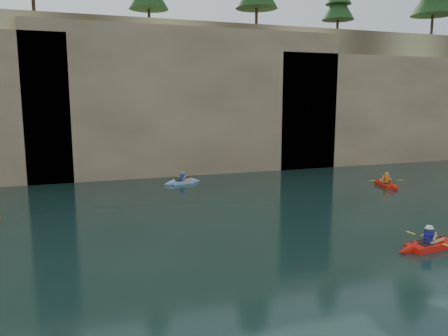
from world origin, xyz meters
name	(u,v)px	position (x,y,z in m)	size (l,w,h in m)	color
ground	(333,301)	(0.00, 0.00, 0.00)	(160.00, 160.00, 0.00)	black
cliff	(151,96)	(0.00, 30.00, 6.00)	(70.00, 16.00, 12.00)	tan
cliff_slab_center	(194,100)	(2.00, 22.60, 5.70)	(24.00, 2.40, 11.40)	tan
cliff_slab_east	(403,108)	(22.00, 22.60, 4.92)	(26.00, 2.40, 9.84)	tan
sea_cave_center	(117,157)	(-4.00, 21.95, 1.60)	(3.50, 1.00, 3.20)	black
sea_cave_east	(289,142)	(10.00, 21.95, 2.25)	(5.00, 1.00, 4.50)	black
main_kayaker	(428,245)	(6.00, 2.60, 0.16)	(3.19, 2.15, 1.16)	red
kayaker_red_far	(386,184)	(12.72, 13.22, 0.15)	(2.33, 3.35, 1.20)	red
kayaker_ltblue_mid	(182,182)	(0.06, 18.63, 0.13)	(2.79, 2.06, 1.03)	#84B0DD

